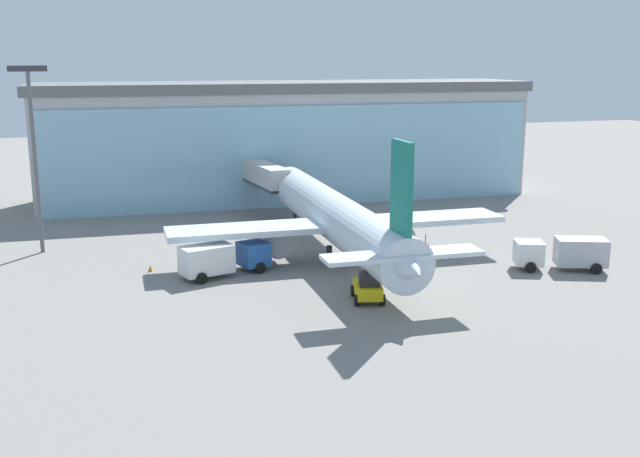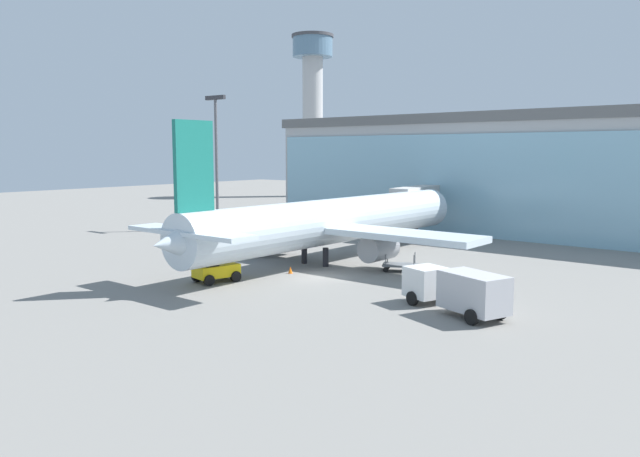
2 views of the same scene
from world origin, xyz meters
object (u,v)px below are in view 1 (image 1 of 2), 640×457
apron_light_mast (34,142)px  safety_cone_wingtip (150,268)px  jet_bridge (262,176)px  airplane (336,218)px  baggage_cart (411,246)px  fuel_truck (564,252)px  catering_truck (222,258)px  pushback_tug (368,288)px  safety_cone_nose (368,272)px

apron_light_mast → safety_cone_wingtip: (8.70, -9.14, -9.60)m
jet_bridge → apron_light_mast: 25.37m
airplane → baggage_cart: 7.79m
jet_bridge → fuel_truck: 34.47m
catering_truck → pushback_tug: (8.85, -9.39, -0.49)m
jet_bridge → safety_cone_nose: bearing=179.8°
jet_bridge → baggage_cart: (9.18, -19.58, -3.85)m
airplane → safety_cone_nose: (0.73, -6.21, -3.26)m
apron_light_mast → baggage_cart: 34.39m
jet_bridge → pushback_tug: (0.43, -31.69, -3.38)m
airplane → fuel_truck: size_ratio=4.95×
baggage_cart → safety_cone_wingtip: size_ratio=5.85×
apron_light_mast → catering_truck: size_ratio=2.15×
apron_light_mast → safety_cone_wingtip: bearing=-46.4°
baggage_cart → pushback_tug: 14.95m
airplane → catering_truck: size_ratio=4.94×
jet_bridge → catering_truck: jet_bridge is taller
jet_bridge → fuel_truck: bearing=-153.4°
baggage_cart → safety_cone_nose: size_ratio=5.85×
airplane → pushback_tug: 12.51m
jet_bridge → safety_cone_nose: 26.21m
airplane → safety_cone_wingtip: airplane is taller
jet_bridge → pushback_tug: 31.87m
fuel_truck → catering_truck: bearing=7.5°
baggage_cart → safety_cone_nose: 8.93m
apron_light_mast → safety_cone_nose: bearing=-31.6°
safety_cone_wingtip → apron_light_mast: bearing=133.6°
apron_light_mast → safety_cone_wingtip: size_ratio=29.76×
airplane → fuel_truck: 19.17m
apron_light_mast → baggage_cart: (31.74, -9.36, -9.38)m
jet_bridge → fuel_truck: size_ratio=1.53×
baggage_cart → safety_cone_nose: (-6.45, -6.17, -0.23)m
jet_bridge → airplane: (2.00, -19.54, -0.83)m
fuel_truck → safety_cone_nose: fuel_truck is taller
safety_cone_wingtip → catering_truck: bearing=-28.4°
airplane → fuel_truck: bearing=-117.9°
jet_bridge → catering_truck: bearing=153.1°
apron_light_mast → pushback_tug: apron_light_mast is taller
airplane → safety_cone_wingtip: bearing=90.8°
jet_bridge → safety_cone_nose: (2.73, -25.75, -4.08)m
jet_bridge → baggage_cart: jet_bridge is taller
baggage_cart → safety_cone_wingtip: baggage_cart is taller
fuel_truck → jet_bridge: bearing=-36.0°
airplane → catering_truck: bearing=106.3°
pushback_tug → safety_cone_wingtip: 18.88m
airplane → safety_cone_wingtip: size_ratio=68.48×
airplane → pushback_tug: (-1.57, -12.15, -2.56)m
apron_light_mast → jet_bridge: bearing=24.4°
apron_light_mast → fuel_truck: size_ratio=2.15×
catering_truck → baggage_cart: size_ratio=2.37×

